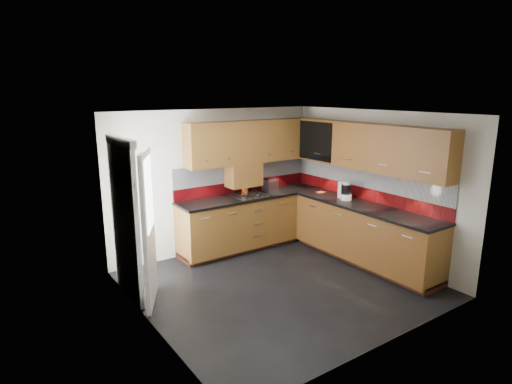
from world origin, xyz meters
TOP-DOWN VIEW (x-y plane):
  - room at (0.00, 0.00)m, footprint 4.00×3.80m
  - base_cabinets at (1.07, 0.72)m, footprint 2.70×3.20m
  - countertop at (1.05, 0.70)m, footprint 2.72×3.22m
  - backsplash at (1.28, 0.93)m, footprint 2.70×3.20m
  - upper_cabinets at (1.23, 0.78)m, footprint 2.50×3.20m
  - extractor_hood at (0.45, 1.64)m, footprint 0.60×0.33m
  - glass_cabinet at (1.71, 1.07)m, footprint 0.32×0.80m
  - back_door at (-1.78, 0.75)m, footprint 0.42×1.19m
  - gas_hob at (0.45, 1.47)m, footprint 0.56×0.49m
  - utensil_pot at (0.50, 1.67)m, footprint 0.12×0.12m
  - toaster at (1.00, 1.59)m, footprint 0.30×0.21m
  - food_processor at (1.61, 0.33)m, footprint 0.18×0.18m
  - paper_towel at (1.65, 0.48)m, footprint 0.17×0.17m
  - orange_cloth at (1.61, 0.93)m, footprint 0.15×0.13m

SIDE VIEW (x-z plane):
  - base_cabinets at x=1.07m, z-range -0.04..0.91m
  - countertop at x=1.05m, z-range 0.90..0.94m
  - orange_cloth at x=1.61m, z-range 0.94..0.96m
  - gas_hob at x=0.45m, z-range 0.93..0.98m
  - back_door at x=-1.78m, z-range 0.01..2.05m
  - utensil_pot at x=0.50m, z-range 0.83..1.24m
  - toaster at x=1.00m, z-range 0.94..1.13m
  - paper_towel at x=1.65m, z-range 0.94..1.21m
  - food_processor at x=1.61m, z-range 0.93..1.23m
  - backsplash at x=1.28m, z-range 0.94..1.48m
  - extractor_hood at x=0.45m, z-range 1.08..1.48m
  - room at x=0.00m, z-range 0.18..2.82m
  - upper_cabinets at x=1.23m, z-range 1.48..2.20m
  - glass_cabinet at x=1.71m, z-range 1.54..2.20m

